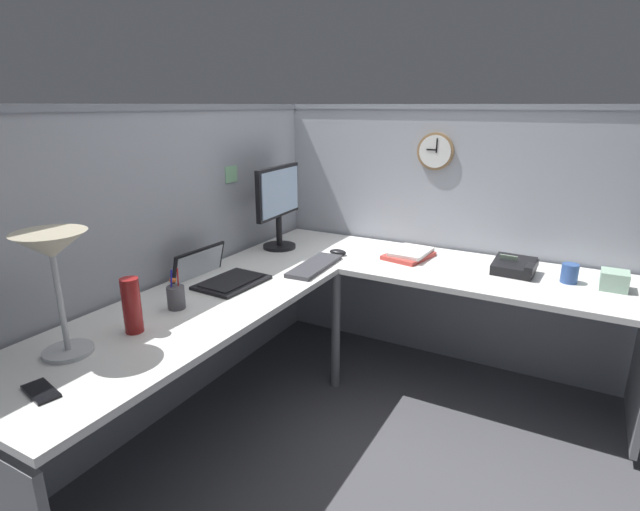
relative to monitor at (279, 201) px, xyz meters
The scene contains 18 objects.
ground_plane 1.25m from the monitor, 117.18° to the right, with size 6.80×6.80×0.00m, color #47474C.
cubicle_wall_back 0.77m from the monitor, 161.48° to the left, with size 2.57×0.12×1.58m.
cubicle_wall_right 1.08m from the monitor, 59.00° to the right, with size 0.12×2.37×1.58m.
desk 0.92m from the monitor, 124.62° to the right, with size 2.35×2.15×0.73m.
monitor is the anchor object (origin of this frame).
laptop 0.70m from the monitor, behind, with size 0.36×0.40×0.22m.
keyboard 0.53m from the monitor, 121.64° to the right, with size 0.43×0.14×0.02m, color #38383D.
computer_mouse 0.47m from the monitor, 84.11° to the right, with size 0.06×0.10×0.03m, color black.
desk_lamp_dome 1.49m from the monitor, behind, with size 0.24×0.24×0.44m.
pen_cup 1.04m from the monitor, behind, with size 0.08×0.08×0.18m.
cell_phone 1.73m from the monitor, behind, with size 0.07×0.14×0.01m, color black.
thermos_flask 1.27m from the monitor, behind, with size 0.07×0.07×0.22m, color maroon.
office_phone 1.38m from the monitor, 82.36° to the right, with size 0.20×0.22×0.11m.
book_stack 0.84m from the monitor, 75.78° to the right, with size 0.32×0.26×0.04m.
coffee_mug 1.63m from the monitor, 83.75° to the right, with size 0.08×0.08×0.10m, color #2D4C8C.
tissue_box 1.82m from the monitor, 84.43° to the right, with size 0.12×0.12×0.09m, color #8CAD99.
wall_clock 0.98m from the monitor, 58.45° to the right, with size 0.04×0.22×0.22m.
pinned_note_leftmost 0.33m from the monitor, 139.59° to the left, with size 0.10×0.00×0.09m, color #8CCC99.
Camera 1 is at (-2.10, -0.97, 1.58)m, focal length 27.47 mm.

